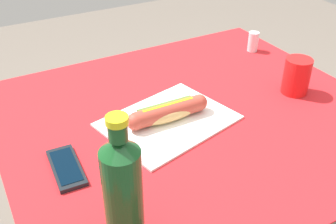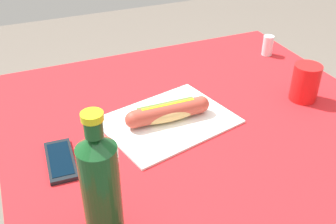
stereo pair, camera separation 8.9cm
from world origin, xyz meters
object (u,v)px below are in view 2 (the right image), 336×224
at_px(hot_dog, 168,112).
at_px(drinking_cup, 305,83).
at_px(salt_shaker, 268,45).
at_px(soda_bottle, 101,187).
at_px(cell_phone, 60,160).

relative_size(hot_dog, drinking_cup, 2.20).
bearing_deg(hot_dog, salt_shaker, 27.19).
bearing_deg(drinking_cup, soda_bottle, -158.93).
distance_m(cell_phone, drinking_cup, 0.69).
bearing_deg(hot_dog, drinking_cup, -6.35).
bearing_deg(soda_bottle, cell_phone, 99.84).
bearing_deg(hot_dog, soda_bottle, -130.19).
height_order(hot_dog, cell_phone, hot_dog).
distance_m(soda_bottle, salt_shaker, 0.91).
relative_size(hot_dog, cell_phone, 1.55).
bearing_deg(soda_bottle, salt_shaker, 36.60).
height_order(hot_dog, salt_shaker, salt_shaker).
distance_m(soda_bottle, drinking_cup, 0.70).
bearing_deg(salt_shaker, cell_phone, -158.53).
xyz_separation_m(hot_dog, cell_phone, (-0.29, -0.06, -0.03)).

